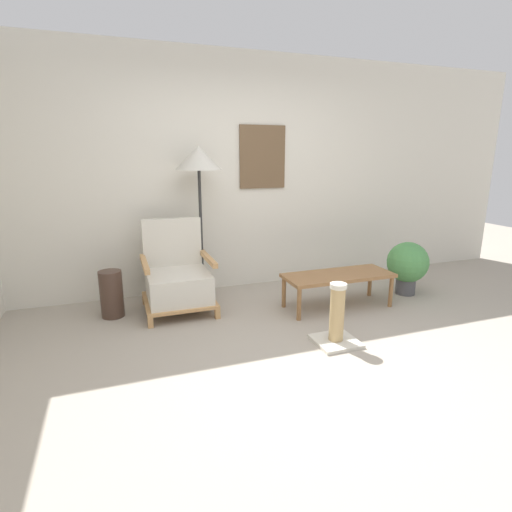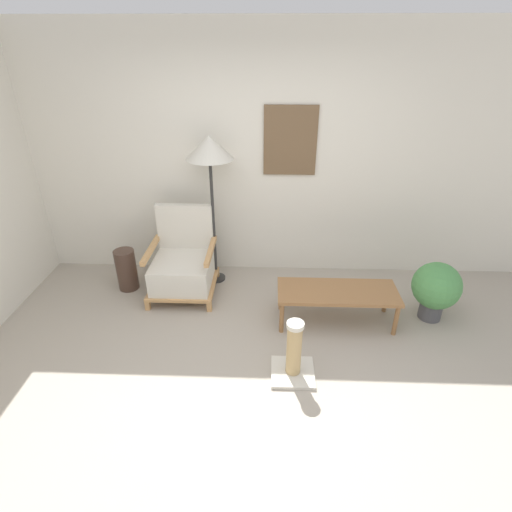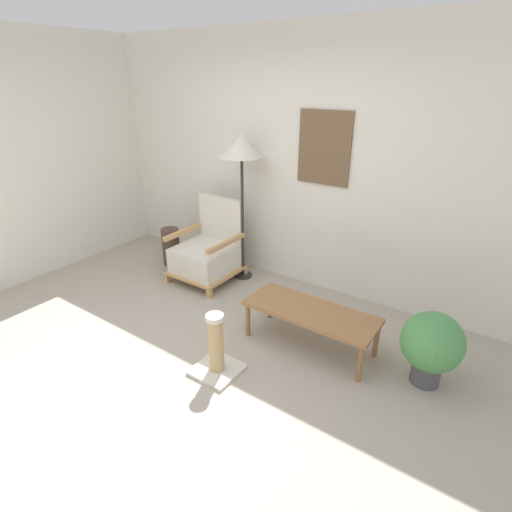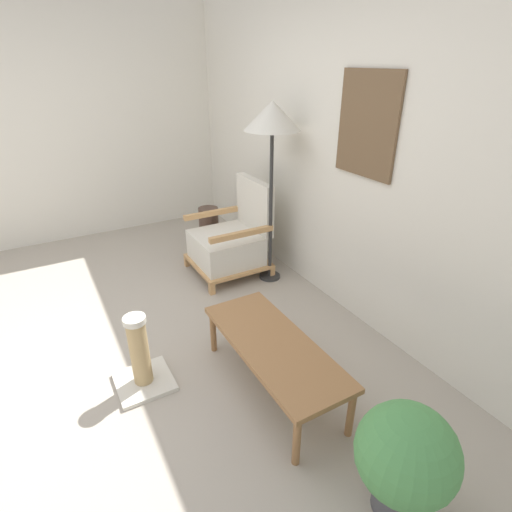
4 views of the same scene
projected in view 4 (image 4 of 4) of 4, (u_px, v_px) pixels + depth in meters
name	position (u px, v px, depth m)	size (l,w,h in m)	color
ground_plane	(97.00, 364.00, 2.86)	(14.00, 14.00, 0.00)	#A89E8E
wall_back	(338.00, 145.00, 3.17)	(8.00, 0.09, 2.70)	silver
wall_left	(81.00, 120.00, 4.46)	(0.06, 8.00, 2.70)	silver
armchair	(231.00, 241.00, 3.98)	(0.70, 0.70, 0.92)	tan
floor_lamp	(272.00, 121.00, 3.34)	(0.49, 0.49, 1.66)	#2D2D2D
coffee_table	(274.00, 348.00, 2.52)	(1.15, 0.45, 0.37)	olive
vase	(209.00, 228.00, 4.55)	(0.22, 0.22, 0.47)	#473328
potted_plant	(406.00, 457.00, 1.79)	(0.47, 0.47, 0.61)	#4C4C51
scratching_post	(141.00, 360.00, 2.60)	(0.36, 0.36, 0.54)	beige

